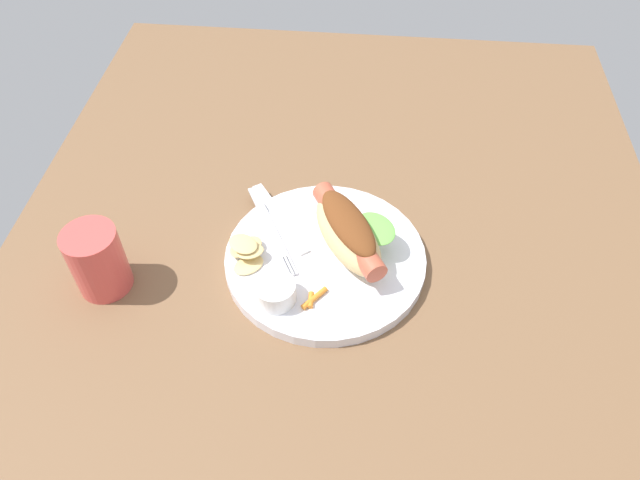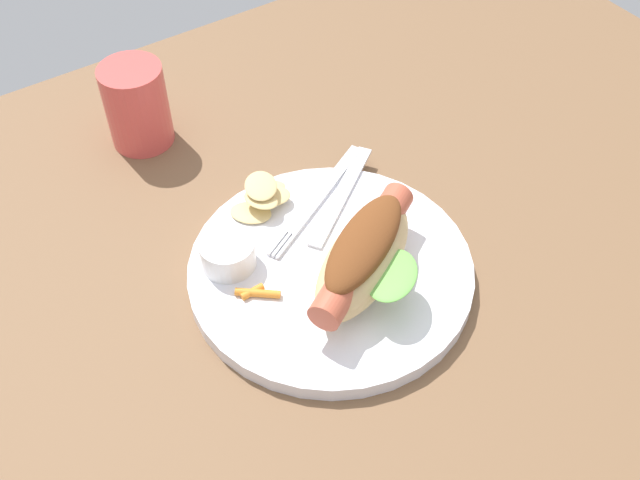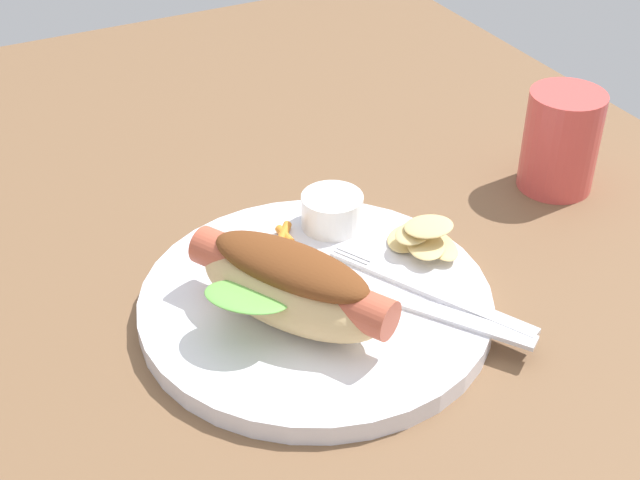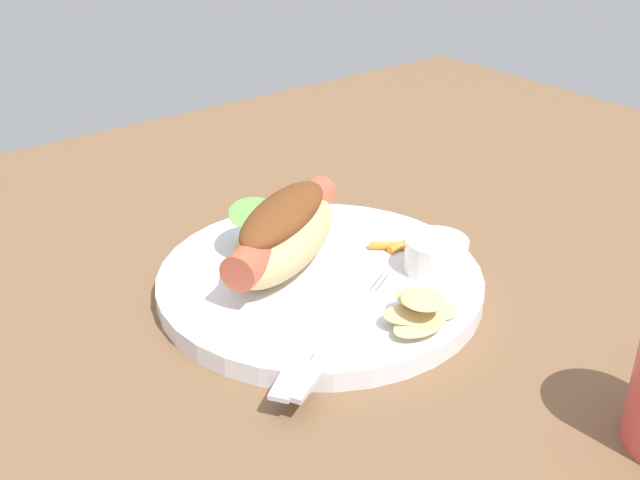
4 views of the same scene
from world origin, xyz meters
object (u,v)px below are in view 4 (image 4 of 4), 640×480
at_px(carrot_garnish, 395,246).
at_px(chips_pile, 420,310).
at_px(hot_dog, 283,231).
at_px(sauce_ramekin, 436,255).
at_px(plate, 320,281).
at_px(knife, 313,335).
at_px(fork, 344,331).

bearing_deg(carrot_garnish, chips_pile, -123.50).
relative_size(hot_dog, chips_pile, 2.14).
height_order(hot_dog, sauce_ramekin, hot_dog).
bearing_deg(carrot_garnish, hot_dog, 158.11).
height_order(plate, knife, knife).
relative_size(sauce_ramekin, carrot_garnish, 1.42).
distance_m(fork, carrot_garnish, 0.13).
bearing_deg(fork, plate, 35.76).
bearing_deg(chips_pile, fork, 155.90).
xyz_separation_m(fork, carrot_garnish, (0.11, 0.07, 0.00)).
relative_size(fork, carrot_garnish, 4.40).
height_order(plate, chips_pile, chips_pile).
bearing_deg(sauce_ramekin, chips_pile, -143.38).
bearing_deg(hot_dog, chips_pile, -107.29).
relative_size(hot_dog, knife, 1.07).
xyz_separation_m(hot_dog, fork, (-0.02, -0.11, -0.03)).
xyz_separation_m(hot_dog, chips_pile, (0.03, -0.13, -0.02)).
bearing_deg(fork, sauce_ramekin, -15.81).
xyz_separation_m(knife, carrot_garnish, (0.13, 0.06, 0.00)).
height_order(hot_dog, carrot_garnish, hot_dog).
height_order(fork, chips_pile, chips_pile).
bearing_deg(knife, fork, -62.54).
height_order(plate, hot_dog, hot_dog).
bearing_deg(sauce_ramekin, carrot_garnish, 92.48).
bearing_deg(sauce_ramekin, knife, -174.13).
bearing_deg(knife, chips_pile, -60.14).
bearing_deg(chips_pile, carrot_garnish, 56.50).
xyz_separation_m(sauce_ramekin, fork, (-0.11, -0.02, -0.01)).
distance_m(hot_dog, sauce_ramekin, 0.12).
height_order(plate, fork, fork).
distance_m(hot_dog, chips_pile, 0.13).
bearing_deg(plate, hot_dog, 119.15).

